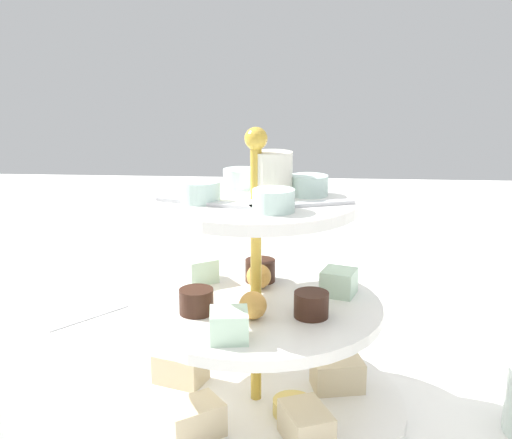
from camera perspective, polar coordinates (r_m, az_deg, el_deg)
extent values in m
plane|color=white|center=(0.62, 0.00, -16.74)|extent=(2.40, 2.40, 0.00)
cylinder|color=white|center=(0.62, 0.00, -16.34)|extent=(0.28, 0.28, 0.01)
cylinder|color=white|center=(0.58, 0.00, -8.02)|extent=(0.23, 0.23, 0.01)
cylinder|color=white|center=(0.55, 0.00, 1.41)|extent=(0.18, 0.18, 0.01)
cylinder|color=gold|center=(0.57, 0.00, -5.57)|extent=(0.01, 0.01, 0.26)
sphere|color=gold|center=(0.54, 0.00, 7.40)|extent=(0.02, 0.02, 0.02)
cube|color=beige|center=(0.64, -6.88, -13.25)|extent=(0.06, 0.05, 0.03)
cube|color=beige|center=(0.56, -5.75, -17.71)|extent=(0.06, 0.06, 0.03)
cube|color=beige|center=(0.55, 4.59, -18.20)|extent=(0.05, 0.06, 0.03)
cube|color=beige|center=(0.63, 7.43, -13.80)|extent=(0.05, 0.04, 0.03)
cube|color=beige|center=(0.68, 0.61, -11.41)|extent=(0.04, 0.05, 0.03)
cylinder|color=#E5C660|center=(0.59, 3.36, -16.69)|extent=(0.04, 0.04, 0.01)
cylinder|color=#381E14|center=(0.62, 0.41, -4.66)|extent=(0.03, 0.03, 0.02)
cylinder|color=#381E14|center=(0.55, -5.46, -7.43)|extent=(0.03, 0.03, 0.02)
cylinder|color=#381E14|center=(0.54, 5.06, -7.74)|extent=(0.03, 0.03, 0.02)
cube|color=silver|center=(0.59, 7.57, -5.69)|extent=(0.04, 0.04, 0.02)
cube|color=silver|center=(0.63, -5.20, -4.56)|extent=(0.04, 0.04, 0.02)
cube|color=silver|center=(0.50, -2.48, -9.60)|extent=(0.03, 0.03, 0.02)
sphere|color=gold|center=(0.60, 0.49, -5.22)|extent=(0.02, 0.02, 0.02)
sphere|color=gold|center=(0.54, -0.56, -7.82)|extent=(0.02, 0.02, 0.02)
cylinder|color=silver|center=(0.53, -5.11, 2.54)|extent=(0.03, 0.03, 0.02)
cylinder|color=silver|center=(0.50, 1.61, 1.76)|extent=(0.03, 0.03, 0.02)
cylinder|color=silver|center=(0.56, 4.86, 3.13)|extent=(0.03, 0.03, 0.02)
cylinder|color=silver|center=(0.59, -1.36, 3.77)|extent=(0.03, 0.03, 0.02)
cylinder|color=white|center=(0.55, 1.47, 4.14)|extent=(0.04, 0.04, 0.04)
cube|color=silver|center=(0.52, -4.63, 1.52)|extent=(0.09, 0.04, 0.00)
cube|color=silver|center=(0.52, 4.24, 1.37)|extent=(0.09, 0.04, 0.00)
cube|color=silver|center=(0.85, -13.50, -8.06)|extent=(0.12, 0.14, 0.00)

